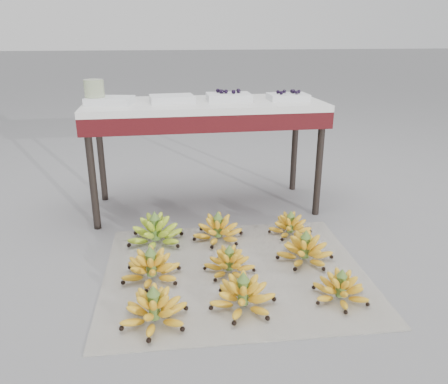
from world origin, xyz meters
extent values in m
plane|color=slate|center=(0.00, 0.00, 0.00)|extent=(60.00, 60.00, 0.00)
cube|color=white|center=(-0.08, 0.01, 0.00)|extent=(1.29, 1.10, 0.01)
ellipsoid|color=yellow|center=(-0.47, -0.33, 0.05)|extent=(0.31, 0.31, 0.08)
ellipsoid|color=yellow|center=(-0.47, -0.33, 0.08)|extent=(0.22, 0.22, 0.06)
ellipsoid|color=yellow|center=(-0.47, -0.33, 0.12)|extent=(0.14, 0.14, 0.05)
cylinder|color=#4E6F2B|center=(-0.47, -0.33, 0.08)|extent=(0.05, 0.05, 0.11)
cone|color=#4E6F2B|center=(-0.47, -0.33, 0.15)|extent=(0.05, 0.05, 0.04)
ellipsoid|color=yellow|center=(-0.10, -0.29, 0.05)|extent=(0.32, 0.32, 0.08)
ellipsoid|color=yellow|center=(-0.10, -0.29, 0.08)|extent=(0.23, 0.23, 0.06)
ellipsoid|color=yellow|center=(-0.10, -0.29, 0.12)|extent=(0.15, 0.15, 0.05)
cylinder|color=#4E6F2B|center=(-0.10, -0.29, 0.08)|extent=(0.05, 0.05, 0.11)
cone|color=#4E6F2B|center=(-0.10, -0.29, 0.16)|extent=(0.05, 0.05, 0.04)
ellipsoid|color=yellow|center=(0.33, -0.29, 0.04)|extent=(0.28, 0.28, 0.07)
ellipsoid|color=yellow|center=(0.33, -0.29, 0.07)|extent=(0.20, 0.20, 0.05)
ellipsoid|color=yellow|center=(0.33, -0.29, 0.10)|extent=(0.13, 0.13, 0.05)
cylinder|color=#4E6F2B|center=(0.33, -0.29, 0.07)|extent=(0.04, 0.04, 0.10)
cone|color=#4E6F2B|center=(0.33, -0.29, 0.14)|extent=(0.05, 0.05, 0.04)
ellipsoid|color=yellow|center=(-0.48, 0.01, 0.05)|extent=(0.35, 0.35, 0.08)
ellipsoid|color=yellow|center=(-0.48, 0.01, 0.08)|extent=(0.24, 0.24, 0.06)
ellipsoid|color=yellow|center=(-0.48, 0.01, 0.12)|extent=(0.16, 0.16, 0.05)
cylinder|color=#4E6F2B|center=(-0.48, 0.01, 0.08)|extent=(0.05, 0.05, 0.11)
cone|color=#4E6F2B|center=(-0.48, 0.01, 0.16)|extent=(0.05, 0.05, 0.04)
ellipsoid|color=yellow|center=(-0.11, 0.01, 0.04)|extent=(0.31, 0.31, 0.07)
ellipsoid|color=yellow|center=(-0.11, 0.01, 0.07)|extent=(0.22, 0.22, 0.05)
ellipsoid|color=yellow|center=(-0.11, 0.01, 0.10)|extent=(0.14, 0.14, 0.04)
cylinder|color=#4E6F2B|center=(-0.11, 0.01, 0.07)|extent=(0.04, 0.04, 0.10)
cone|color=#4E6F2B|center=(-0.11, 0.01, 0.14)|extent=(0.05, 0.05, 0.04)
ellipsoid|color=yellow|center=(0.29, 0.06, 0.05)|extent=(0.37, 0.37, 0.08)
ellipsoid|color=yellow|center=(0.29, 0.06, 0.08)|extent=(0.26, 0.26, 0.06)
ellipsoid|color=yellow|center=(0.29, 0.06, 0.12)|extent=(0.17, 0.17, 0.05)
cylinder|color=#4E6F2B|center=(0.29, 0.06, 0.08)|extent=(0.05, 0.05, 0.11)
cone|color=#4E6F2B|center=(0.29, 0.06, 0.16)|extent=(0.05, 0.05, 0.04)
ellipsoid|color=olive|center=(-0.45, 0.38, 0.05)|extent=(0.31, 0.31, 0.09)
ellipsoid|color=olive|center=(-0.45, 0.38, 0.09)|extent=(0.22, 0.22, 0.07)
ellipsoid|color=olive|center=(-0.45, 0.38, 0.13)|extent=(0.14, 0.14, 0.06)
cylinder|color=#4E6F2B|center=(-0.45, 0.38, 0.09)|extent=(0.05, 0.05, 0.13)
cone|color=#4E6F2B|center=(-0.45, 0.38, 0.17)|extent=(0.06, 0.06, 0.05)
ellipsoid|color=yellow|center=(-0.11, 0.37, 0.05)|extent=(0.34, 0.34, 0.08)
ellipsoid|color=yellow|center=(-0.11, 0.37, 0.08)|extent=(0.24, 0.24, 0.06)
ellipsoid|color=yellow|center=(-0.11, 0.37, 0.12)|extent=(0.16, 0.16, 0.05)
cylinder|color=#4E6F2B|center=(-0.11, 0.37, 0.08)|extent=(0.05, 0.05, 0.11)
cone|color=#4E6F2B|center=(-0.11, 0.37, 0.16)|extent=(0.05, 0.05, 0.04)
ellipsoid|color=yellow|center=(0.31, 0.37, 0.04)|extent=(0.30, 0.30, 0.07)
ellipsoid|color=yellow|center=(0.31, 0.37, 0.07)|extent=(0.21, 0.21, 0.05)
ellipsoid|color=yellow|center=(0.31, 0.37, 0.10)|extent=(0.14, 0.14, 0.04)
cylinder|color=#4E6F2B|center=(0.31, 0.37, 0.07)|extent=(0.04, 0.04, 0.10)
cone|color=#4E6F2B|center=(0.31, 0.37, 0.14)|extent=(0.05, 0.05, 0.04)
cylinder|color=black|center=(-0.79, 0.65, 0.33)|extent=(0.04, 0.04, 0.66)
cylinder|color=black|center=(0.57, 0.65, 0.33)|extent=(0.04, 0.04, 0.66)
cylinder|color=black|center=(-0.79, 1.13, 0.33)|extent=(0.04, 0.04, 0.66)
cylinder|color=black|center=(0.57, 1.13, 0.33)|extent=(0.04, 0.04, 0.66)
cube|color=#460D10|center=(-0.11, 0.89, 0.61)|extent=(1.46, 0.58, 0.10)
cube|color=silver|center=(-0.11, 0.89, 0.68)|extent=(1.46, 0.58, 0.04)
cube|color=silver|center=(-0.68, 0.87, 0.72)|extent=(0.30, 0.24, 0.04)
cube|color=silver|center=(-0.31, 0.89, 0.72)|extent=(0.27, 0.21, 0.04)
cube|color=silver|center=(0.04, 0.90, 0.72)|extent=(0.27, 0.20, 0.04)
sphere|color=black|center=(0.11, 0.93, 0.75)|extent=(0.03, 0.03, 0.03)
sphere|color=black|center=(0.07, 0.88, 0.75)|extent=(0.03, 0.03, 0.03)
sphere|color=black|center=(0.00, 0.90, 0.75)|extent=(0.03, 0.03, 0.03)
sphere|color=black|center=(0.02, 0.90, 0.75)|extent=(0.03, 0.03, 0.03)
sphere|color=black|center=(-0.01, 0.91, 0.75)|extent=(0.03, 0.03, 0.03)
sphere|color=black|center=(-0.02, 0.95, 0.75)|extent=(0.03, 0.03, 0.03)
sphere|color=black|center=(0.10, 0.90, 0.75)|extent=(0.03, 0.03, 0.03)
cube|color=silver|center=(0.41, 0.87, 0.72)|extent=(0.24, 0.18, 0.04)
sphere|color=black|center=(0.45, 0.89, 0.75)|extent=(0.02, 0.02, 0.02)
sphere|color=black|center=(0.40, 0.89, 0.75)|extent=(0.02, 0.02, 0.02)
sphere|color=black|center=(0.36, 0.82, 0.75)|extent=(0.02, 0.02, 0.02)
sphere|color=black|center=(0.46, 0.82, 0.75)|extent=(0.02, 0.02, 0.02)
sphere|color=black|center=(0.35, 0.87, 0.75)|extent=(0.02, 0.02, 0.02)
sphere|color=black|center=(0.48, 0.87, 0.75)|extent=(0.02, 0.02, 0.02)
sphere|color=black|center=(0.45, 0.87, 0.75)|extent=(0.02, 0.02, 0.02)
sphere|color=black|center=(0.46, 0.90, 0.75)|extent=(0.02, 0.02, 0.02)
cylinder|color=#E2F1C0|center=(-0.76, 0.87, 0.77)|extent=(0.13, 0.13, 0.14)
camera|label=1|loc=(-0.43, -1.82, 1.09)|focal=35.00mm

